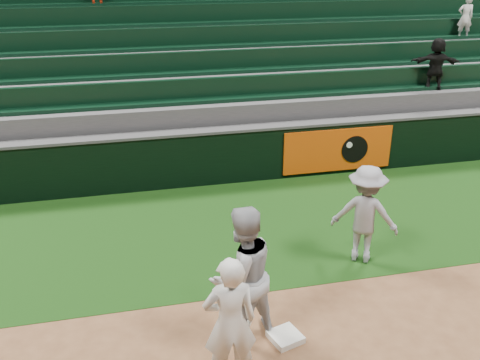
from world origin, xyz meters
name	(u,v)px	position (x,y,z in m)	size (l,w,h in m)	color
ground	(272,332)	(0.00, 0.00, 0.00)	(70.00, 70.00, 0.00)	brown
foul_grass	(228,229)	(0.00, 3.00, 0.00)	(36.00, 4.20, 0.01)	black
first_base	(285,337)	(0.14, -0.20, 0.04)	(0.39, 0.39, 0.09)	white
first_baseman	(230,323)	(-0.74, -0.75, 0.87)	(0.64, 0.42, 1.75)	silver
baserunner	(242,275)	(-0.42, 0.02, 0.97)	(0.94, 0.74, 1.94)	#A7AAB2
base_coach	(365,214)	(1.99, 1.46, 0.86)	(1.09, 0.63, 1.69)	#9596A1
field_wall	(209,156)	(0.03, 5.20, 0.63)	(36.00, 0.45, 1.25)	black
stadium_seating	(183,72)	(0.00, 8.97, 1.70)	(36.00, 5.95, 5.16)	#3E3E41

